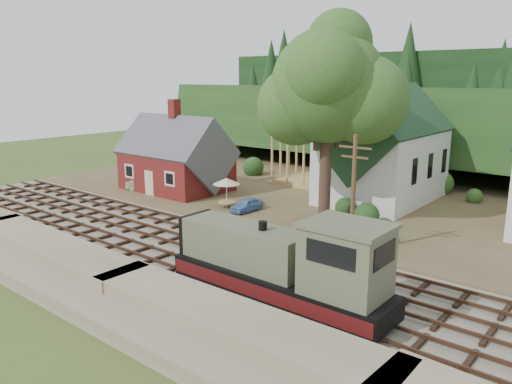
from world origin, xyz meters
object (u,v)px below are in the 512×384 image
Objects in this scene: locomotive at (286,266)px; car_green at (145,185)px; patio_set at (226,182)px; car_blue at (247,205)px.

locomotive is 28.11m from car_green.
locomotive is 4.65× the size of patio_set.
patio_set reaches higher than car_blue.
car_green reaches higher than car_blue.
car_green is 10.89m from patio_set.
car_blue is at bearing 4.03° from patio_set.
car_green is at bearing 156.05° from locomotive.
car_blue is at bearing -109.50° from car_green.
car_green is at bearing -177.85° from patio_set.
locomotive is 3.72× the size of car_blue.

